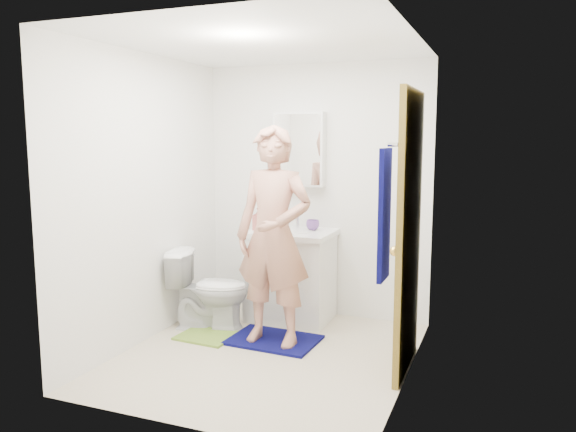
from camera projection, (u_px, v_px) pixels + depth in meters
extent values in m
cube|color=beige|center=(267.00, 356.00, 4.45)|extent=(2.20, 2.40, 0.02)
cube|color=white|center=(265.00, 41.00, 4.11)|extent=(2.20, 2.40, 0.02)
cube|color=white|center=(316.00, 191.00, 5.40)|extent=(2.20, 0.02, 2.40)
cube|color=white|center=(180.00, 229.00, 3.16)|extent=(2.20, 0.02, 2.40)
cube|color=white|center=(144.00, 199.00, 4.68)|extent=(0.02, 2.40, 2.40)
cube|color=white|center=(413.00, 212.00, 3.88)|extent=(0.02, 2.40, 2.40)
cube|color=white|center=(291.00, 278.00, 5.29)|extent=(0.75, 0.55, 0.80)
cube|color=white|center=(291.00, 233.00, 5.23)|extent=(0.79, 0.59, 0.05)
cylinder|color=white|center=(291.00, 232.00, 5.23)|extent=(0.40, 0.40, 0.03)
cylinder|color=silver|center=(297.00, 222.00, 5.38)|extent=(0.03, 0.03, 0.12)
cube|color=white|center=(299.00, 149.00, 5.33)|extent=(0.50, 0.12, 0.70)
cube|color=white|center=(297.00, 149.00, 5.27)|extent=(0.46, 0.01, 0.66)
cube|color=olive|center=(409.00, 233.00, 4.06)|extent=(0.05, 0.80, 2.05)
sphere|color=gold|center=(395.00, 251.00, 3.79)|extent=(0.07, 0.07, 0.07)
cube|color=#07084A|center=(384.00, 215.00, 3.37)|extent=(0.03, 0.24, 0.80)
cylinder|color=silver|center=(393.00, 145.00, 3.30)|extent=(0.06, 0.02, 0.02)
imported|color=white|center=(209.00, 289.00, 5.05)|extent=(0.77, 0.54, 0.71)
cube|color=#07084A|center=(274.00, 340.00, 4.75)|extent=(0.76, 0.56, 0.02)
cube|color=olive|center=(207.00, 336.00, 4.85)|extent=(0.50, 0.43, 0.02)
imported|color=#B45B54|center=(258.00, 219.00, 5.26)|extent=(0.11, 0.12, 0.21)
imported|color=#6D4394|center=(313.00, 225.00, 5.25)|extent=(0.13, 0.13, 0.10)
imported|color=tan|center=(274.00, 236.00, 4.56)|extent=(0.67, 0.45, 1.79)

